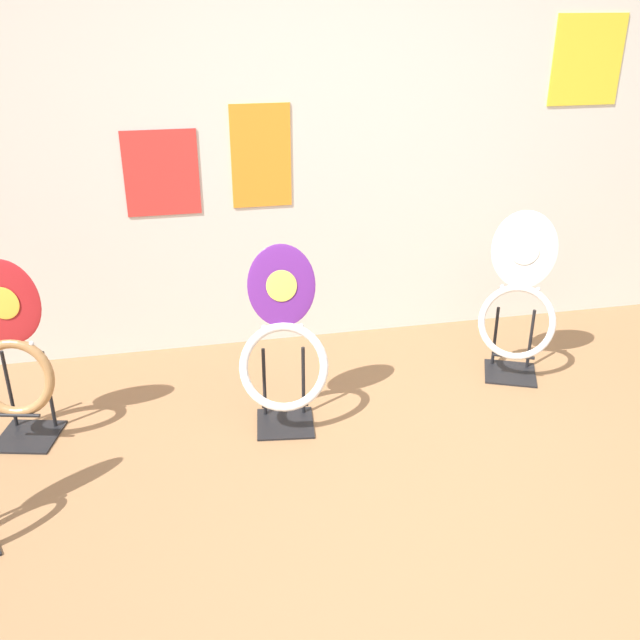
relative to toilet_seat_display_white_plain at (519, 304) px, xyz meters
The scene contains 5 objects.
ground_plane 1.78m from the toilet_seat_display_white_plain, 121.06° to the right, with size 14.00×14.00×0.00m, color #8E6642.
wall_back 1.45m from the toilet_seat_display_white_plain, 139.89° to the left, with size 8.00×0.07×2.60m.
toilet_seat_display_white_plain is the anchor object (origin of this frame).
toilet_seat_display_purple_note 1.36m from the toilet_seat_display_white_plain, 169.85° to the right, with size 0.45×0.35×0.90m.
toilet_seat_display_crimson_swirl 2.58m from the toilet_seat_display_white_plain, behind, with size 0.40×0.34×0.91m.
Camera 1 is at (-0.92, -1.76, 1.97)m, focal length 40.00 mm.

